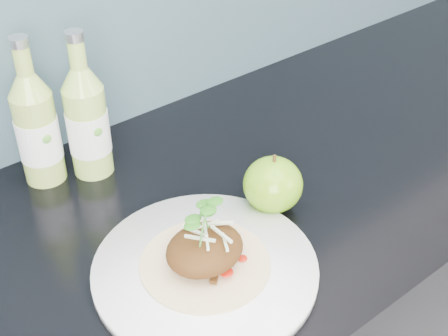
{
  "coord_description": "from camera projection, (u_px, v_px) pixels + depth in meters",
  "views": [
    {
      "loc": [
        -0.35,
        1.12,
        1.49
      ],
      "look_at": [
        0.07,
        1.65,
        1.0
      ],
      "focal_mm": 50.0,
      "sensor_mm": 36.0,
      "label": 1
    }
  ],
  "objects": [
    {
      "name": "pork_taco",
      "position": [
        205.0,
        248.0,
        0.79
      ],
      "size": [
        0.17,
        0.17,
        0.1
      ],
      "color": "tan",
      "rests_on": "dinner_plate"
    },
    {
      "name": "cider_bottle_right",
      "position": [
        87.0,
        122.0,
        0.95
      ],
      "size": [
        0.07,
        0.07,
        0.24
      ],
      "rotation": [
        0.0,
        0.0,
        0.17
      ],
      "color": "#9CC451",
      "rests_on": "kitchen_counter"
    },
    {
      "name": "dinner_plate",
      "position": [
        205.0,
        269.0,
        0.81
      ],
      "size": [
        0.36,
        0.36,
        0.02
      ],
      "color": "white",
      "rests_on": "kitchen_counter"
    },
    {
      "name": "green_apple",
      "position": [
        273.0,
        185.0,
        0.9
      ],
      "size": [
        0.1,
        0.1,
        0.09
      ],
      "rotation": [
        0.0,
        0.0,
        0.19
      ],
      "color": "#52850E",
      "rests_on": "kitchen_counter"
    },
    {
      "name": "cider_bottle_left",
      "position": [
        37.0,
        129.0,
        0.93
      ],
      "size": [
        0.08,
        0.08,
        0.24
      ],
      "rotation": [
        0.0,
        0.0,
        0.26
      ],
      "color": "#9DB84C",
      "rests_on": "kitchen_counter"
    }
  ]
}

